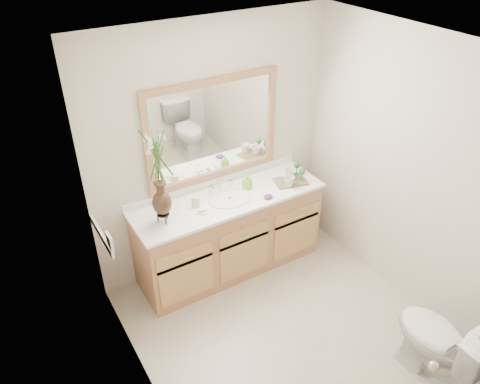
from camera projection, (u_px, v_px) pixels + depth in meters
floor at (289, 333)px, 4.03m from camera, size 2.60×2.60×0.00m
ceiling at (312, 55)px, 2.74m from camera, size 2.40×2.60×0.02m
wall_back at (213, 150)px, 4.32m from camera, size 2.40×0.02×2.40m
wall_front at (449, 346)px, 2.45m from camera, size 2.40×0.02×2.40m
wall_left at (142, 281)px, 2.86m from camera, size 0.02×2.60×2.40m
wall_right at (413, 177)px, 3.91m from camera, size 0.02×2.60×2.40m
vanity at (229, 234)px, 4.55m from camera, size 1.80×0.55×0.80m
counter at (229, 199)px, 4.33m from camera, size 1.84×0.57×0.03m
sink at (230, 203)px, 4.33m from camera, size 0.38×0.34×0.23m
mirror at (213, 130)px, 4.20m from camera, size 1.32×0.04×0.97m
switch_plate at (110, 241)px, 3.54m from camera, size 0.02×0.12×0.12m
toilet at (441, 344)px, 3.48m from camera, size 0.42×0.75×0.74m
flower_vase at (158, 166)px, 3.71m from camera, size 0.20×0.20×0.80m
tumbler at (196, 201)px, 4.18m from camera, size 0.08×0.08×0.10m
soap_dish at (202, 211)px, 4.12m from camera, size 0.10×0.10×0.03m
soap_bottle at (247, 182)px, 4.42m from camera, size 0.08×0.08×0.14m
purple_dish at (268, 197)px, 4.30m from camera, size 0.10×0.09×0.03m
tray at (291, 182)px, 4.54m from camera, size 0.35×0.27×0.02m
mug_left at (289, 181)px, 4.44m from camera, size 0.12×0.11×0.10m
mug_right at (289, 174)px, 4.55m from camera, size 0.13×0.13×0.10m
goblet_front at (302, 172)px, 4.50m from camera, size 0.06×0.06×0.14m
goblet_back at (297, 165)px, 4.59m from camera, size 0.07×0.07×0.15m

